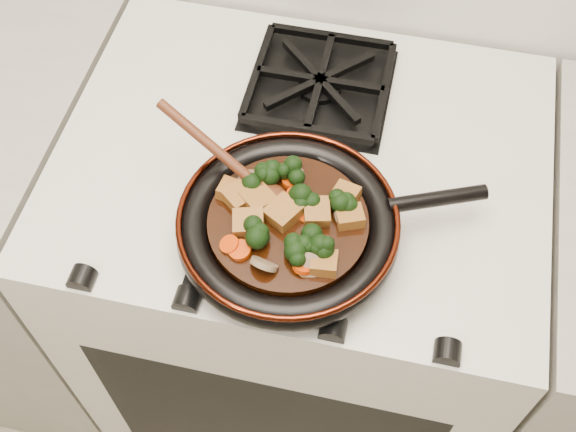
# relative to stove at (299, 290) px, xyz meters

# --- Properties ---
(stove) EXTENTS (0.76, 0.60, 0.90)m
(stove) POSITION_rel_stove_xyz_m (0.00, 0.00, 0.00)
(stove) COLOR beige
(stove) RESTS_ON ground
(burner_grate_front) EXTENTS (0.23, 0.23, 0.03)m
(burner_grate_front) POSITION_rel_stove_xyz_m (0.00, -0.14, 0.46)
(burner_grate_front) COLOR black
(burner_grate_front) RESTS_ON stove
(burner_grate_back) EXTENTS (0.23, 0.23, 0.03)m
(burner_grate_back) POSITION_rel_stove_xyz_m (0.00, 0.14, 0.46)
(burner_grate_back) COLOR black
(burner_grate_back) RESTS_ON stove
(skillet) EXTENTS (0.42, 0.31, 0.05)m
(skillet) POSITION_rel_stove_xyz_m (0.02, -0.16, 0.49)
(skillet) COLOR black
(skillet) RESTS_ON burner_grate_front
(braising_sauce) EXTENTS (0.22, 0.22, 0.02)m
(braising_sauce) POSITION_rel_stove_xyz_m (0.01, -0.16, 0.50)
(braising_sauce) COLOR black
(braising_sauce) RESTS_ON skillet
(tofu_cube_0) EXTENTS (0.04, 0.04, 0.02)m
(tofu_cube_0) POSITION_rel_stove_xyz_m (0.08, -0.11, 0.52)
(tofu_cube_0) COLOR brown
(tofu_cube_0) RESTS_ON braising_sauce
(tofu_cube_1) EXTENTS (0.04, 0.05, 0.03)m
(tofu_cube_1) POSITION_rel_stove_xyz_m (0.05, -0.14, 0.52)
(tofu_cube_1) COLOR brown
(tofu_cube_1) RESTS_ON braising_sauce
(tofu_cube_2) EXTENTS (0.06, 0.06, 0.03)m
(tofu_cube_2) POSITION_rel_stove_xyz_m (-0.03, -0.14, 0.52)
(tofu_cube_2) COLOR brown
(tofu_cube_2) RESTS_ON braising_sauce
(tofu_cube_3) EXTENTS (0.05, 0.05, 0.03)m
(tofu_cube_3) POSITION_rel_stove_xyz_m (-0.04, -0.18, 0.52)
(tofu_cube_3) COLOR brown
(tofu_cube_3) RESTS_ON braising_sauce
(tofu_cube_4) EXTENTS (0.05, 0.05, 0.02)m
(tofu_cube_4) POSITION_rel_stove_xyz_m (-0.06, -0.14, 0.52)
(tofu_cube_4) COLOR brown
(tofu_cube_4) RESTS_ON braising_sauce
(tofu_cube_5) EXTENTS (0.05, 0.04, 0.02)m
(tofu_cube_5) POSITION_rel_stove_xyz_m (0.09, -0.14, 0.52)
(tofu_cube_5) COLOR brown
(tofu_cube_5) RESTS_ON braising_sauce
(tofu_cube_6) EXTENTS (0.04, 0.04, 0.02)m
(tofu_cube_6) POSITION_rel_stove_xyz_m (0.07, -0.22, 0.52)
(tofu_cube_6) COLOR brown
(tofu_cube_6) RESTS_ON braising_sauce
(tofu_cube_7) EXTENTS (0.04, 0.04, 0.02)m
(tofu_cube_7) POSITION_rel_stove_xyz_m (-0.07, -0.13, 0.52)
(tofu_cube_7) COLOR brown
(tofu_cube_7) RESTS_ON braising_sauce
(tofu_cube_8) EXTENTS (0.06, 0.06, 0.03)m
(tofu_cube_8) POSITION_rel_stove_xyz_m (0.01, -0.15, 0.52)
(tofu_cube_8) COLOR brown
(tofu_cube_8) RESTS_ON braising_sauce
(broccoli_floret_0) EXTENTS (0.09, 0.08, 0.07)m
(broccoli_floret_0) POSITION_rel_stove_xyz_m (-0.02, -0.19, 0.52)
(broccoli_floret_0) COLOR black
(broccoli_floret_0) RESTS_ON braising_sauce
(broccoli_floret_1) EXTENTS (0.07, 0.07, 0.07)m
(broccoli_floret_1) POSITION_rel_stove_xyz_m (0.06, -0.19, 0.52)
(broccoli_floret_1) COLOR black
(broccoli_floret_1) RESTS_ON braising_sauce
(broccoli_floret_2) EXTENTS (0.08, 0.09, 0.07)m
(broccoli_floret_2) POSITION_rel_stove_xyz_m (0.03, -0.13, 0.52)
(broccoli_floret_2) COLOR black
(broccoli_floret_2) RESTS_ON braising_sauce
(broccoli_floret_3) EXTENTS (0.07, 0.07, 0.06)m
(broccoli_floret_3) POSITION_rel_stove_xyz_m (-0.04, -0.11, 0.52)
(broccoli_floret_3) COLOR black
(broccoli_floret_3) RESTS_ON braising_sauce
(broccoli_floret_4) EXTENTS (0.07, 0.06, 0.06)m
(broccoli_floret_4) POSITION_rel_stove_xyz_m (-0.00, -0.09, 0.52)
(broccoli_floret_4) COLOR black
(broccoli_floret_4) RESTS_ON braising_sauce
(broccoli_floret_5) EXTENTS (0.08, 0.08, 0.06)m
(broccoli_floret_5) POSITION_rel_stove_xyz_m (0.03, -0.21, 0.52)
(broccoli_floret_5) COLOR black
(broccoli_floret_5) RESTS_ON braising_sauce
(broccoli_floret_6) EXTENTS (0.09, 0.09, 0.06)m
(broccoli_floret_6) POSITION_rel_stove_xyz_m (0.08, -0.11, 0.52)
(broccoli_floret_6) COLOR black
(broccoli_floret_6) RESTS_ON braising_sauce
(carrot_coin_0) EXTENTS (0.03, 0.03, 0.01)m
(carrot_coin_0) POSITION_rel_stove_xyz_m (0.00, -0.10, 0.51)
(carrot_coin_0) COLOR #C53405
(carrot_coin_0) RESTS_ON braising_sauce
(carrot_coin_1) EXTENTS (0.03, 0.03, 0.01)m
(carrot_coin_1) POSITION_rel_stove_xyz_m (-0.04, -0.22, 0.51)
(carrot_coin_1) COLOR #C53405
(carrot_coin_1) RESTS_ON braising_sauce
(carrot_coin_2) EXTENTS (0.03, 0.03, 0.02)m
(carrot_coin_2) POSITION_rel_stove_xyz_m (0.01, -0.12, 0.51)
(carrot_coin_2) COLOR #C53405
(carrot_coin_2) RESTS_ON braising_sauce
(carrot_coin_3) EXTENTS (0.03, 0.03, 0.02)m
(carrot_coin_3) POSITION_rel_stove_xyz_m (0.04, -0.15, 0.51)
(carrot_coin_3) COLOR #C53405
(carrot_coin_3) RESTS_ON braising_sauce
(carrot_coin_4) EXTENTS (0.03, 0.03, 0.02)m
(carrot_coin_4) POSITION_rel_stove_xyz_m (0.05, -0.23, 0.51)
(carrot_coin_4) COLOR #C53405
(carrot_coin_4) RESTS_ON braising_sauce
(carrot_coin_5) EXTENTS (0.03, 0.03, 0.02)m
(carrot_coin_5) POSITION_rel_stove_xyz_m (-0.05, -0.22, 0.51)
(carrot_coin_5) COLOR #C53405
(carrot_coin_5) RESTS_ON braising_sauce
(mushroom_slice_0) EXTENTS (0.05, 0.05, 0.03)m
(mushroom_slice_0) POSITION_rel_stove_xyz_m (-0.05, -0.11, 0.52)
(mushroom_slice_0) COLOR brown
(mushroom_slice_0) RESTS_ON braising_sauce
(mushroom_slice_1) EXTENTS (0.04, 0.04, 0.03)m
(mushroom_slice_1) POSITION_rel_stove_xyz_m (0.05, -0.23, 0.52)
(mushroom_slice_1) COLOR brown
(mushroom_slice_1) RESTS_ON braising_sauce
(mushroom_slice_2) EXTENTS (0.04, 0.04, 0.02)m
(mushroom_slice_2) POSITION_rel_stove_xyz_m (0.00, -0.08, 0.52)
(mushroom_slice_2) COLOR brown
(mushroom_slice_2) RESTS_ON braising_sauce
(mushroom_slice_3) EXTENTS (0.04, 0.04, 0.03)m
(mushroom_slice_3) POSITION_rel_stove_xyz_m (-0.00, -0.24, 0.52)
(mushroom_slice_3) COLOR brown
(mushroom_slice_3) RESTS_ON braising_sauce
(mushroom_slice_4) EXTENTS (0.04, 0.04, 0.03)m
(mushroom_slice_4) POSITION_rel_stove_xyz_m (0.09, -0.14, 0.52)
(mushroom_slice_4) COLOR brown
(mushroom_slice_4) RESTS_ON braising_sauce
(wooden_spoon) EXTENTS (0.13, 0.07, 0.20)m
(wooden_spoon) POSITION_rel_stove_xyz_m (-0.07, -0.11, 0.53)
(wooden_spoon) COLOR #4E2210
(wooden_spoon) RESTS_ON braising_sauce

